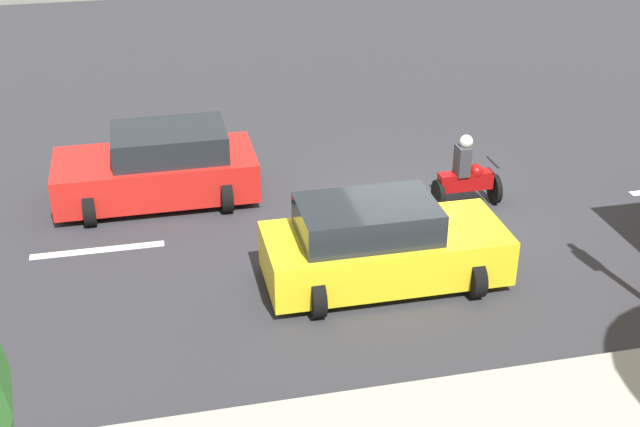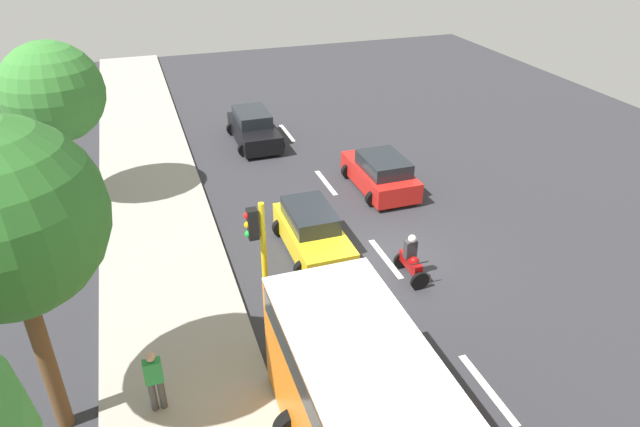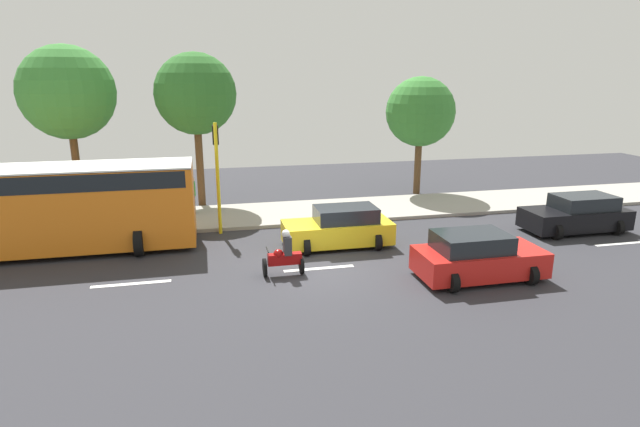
{
  "view_description": "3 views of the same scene",
  "coord_description": "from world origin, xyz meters",
  "px_view_note": "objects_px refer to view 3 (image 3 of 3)",
  "views": [
    {
      "loc": [
        13.84,
        -4.91,
        7.67
      ],
      "look_at": [
        1.13,
        -2.08,
        0.9
      ],
      "focal_mm": 47.01,
      "sensor_mm": 36.0,
      "label": 1
    },
    {
      "loc": [
        7.08,
        14.06,
        10.54
      ],
      "look_at": [
        1.83,
        -1.39,
        1.31
      ],
      "focal_mm": 31.7,
      "sensor_mm": 36.0,
      "label": 2
    },
    {
      "loc": [
        -15.87,
        3.54,
        6.36
      ],
      "look_at": [
        1.1,
        -0.28,
        1.62
      ],
      "focal_mm": 29.01,
      "sensor_mm": 36.0,
      "label": 3
    }
  ],
  "objects_px": {
    "motorcycle": "(284,256)",
    "street_tree_center": "(420,112)",
    "car_yellow_cab": "(339,228)",
    "street_tree_north": "(196,94)",
    "car_black": "(577,215)",
    "pedestrian_near_signal": "(193,194)",
    "car_red": "(477,257)",
    "city_bus": "(36,204)",
    "traffic_light_corner": "(217,162)",
    "street_tree_south": "(67,93)"
  },
  "relations": [
    {
      "from": "street_tree_center",
      "to": "street_tree_north",
      "type": "xyz_separation_m",
      "value": [
        -0.08,
        11.42,
        1.01
      ]
    },
    {
      "from": "motorcycle",
      "to": "street_tree_north",
      "type": "relative_size",
      "value": 0.21
    },
    {
      "from": "street_tree_center",
      "to": "motorcycle",
      "type": "bearing_deg",
      "value": 138.71
    },
    {
      "from": "car_red",
      "to": "street_tree_north",
      "type": "bearing_deg",
      "value": 36.28
    },
    {
      "from": "car_black",
      "to": "traffic_light_corner",
      "type": "height_order",
      "value": "traffic_light_corner"
    },
    {
      "from": "car_black",
      "to": "street_tree_center",
      "type": "bearing_deg",
      "value": 24.8
    },
    {
      "from": "pedestrian_near_signal",
      "to": "street_tree_center",
      "type": "relative_size",
      "value": 0.27
    },
    {
      "from": "traffic_light_corner",
      "to": "street_tree_north",
      "type": "height_order",
      "value": "street_tree_north"
    },
    {
      "from": "car_black",
      "to": "traffic_light_corner",
      "type": "distance_m",
      "value": 14.87
    },
    {
      "from": "city_bus",
      "to": "motorcycle",
      "type": "relative_size",
      "value": 7.19
    },
    {
      "from": "car_black",
      "to": "street_tree_south",
      "type": "relative_size",
      "value": 0.55
    },
    {
      "from": "street_tree_north",
      "to": "traffic_light_corner",
      "type": "bearing_deg",
      "value": -171.7
    },
    {
      "from": "car_black",
      "to": "street_tree_north",
      "type": "xyz_separation_m",
      "value": [
        7.88,
        15.1,
        4.67
      ]
    },
    {
      "from": "street_tree_center",
      "to": "car_yellow_cab",
      "type": "bearing_deg",
      "value": 140.23
    },
    {
      "from": "pedestrian_near_signal",
      "to": "traffic_light_corner",
      "type": "height_order",
      "value": "traffic_light_corner"
    },
    {
      "from": "car_red",
      "to": "traffic_light_corner",
      "type": "height_order",
      "value": "traffic_light_corner"
    },
    {
      "from": "car_yellow_cab",
      "to": "car_black",
      "type": "bearing_deg",
      "value": -91.74
    },
    {
      "from": "street_tree_north",
      "to": "street_tree_center",
      "type": "bearing_deg",
      "value": -89.57
    },
    {
      "from": "street_tree_center",
      "to": "street_tree_south",
      "type": "distance_m",
      "value": 17.28
    },
    {
      "from": "pedestrian_near_signal",
      "to": "traffic_light_corner",
      "type": "xyz_separation_m",
      "value": [
        -2.8,
        -1.08,
        1.87
      ]
    },
    {
      "from": "car_black",
      "to": "street_tree_south",
      "type": "bearing_deg",
      "value": 67.04
    },
    {
      "from": "car_yellow_cab",
      "to": "pedestrian_near_signal",
      "type": "distance_m",
      "value": 7.73
    },
    {
      "from": "car_yellow_cab",
      "to": "street_tree_north",
      "type": "xyz_separation_m",
      "value": [
        7.57,
        5.05,
        4.67
      ]
    },
    {
      "from": "car_yellow_cab",
      "to": "car_black",
      "type": "xyz_separation_m",
      "value": [
        -0.31,
        -10.05,
        0.0
      ]
    },
    {
      "from": "city_bus",
      "to": "traffic_light_corner",
      "type": "relative_size",
      "value": 2.44
    },
    {
      "from": "street_tree_south",
      "to": "street_tree_center",
      "type": "bearing_deg",
      "value": -92.96
    },
    {
      "from": "car_yellow_cab",
      "to": "motorcycle",
      "type": "height_order",
      "value": "motorcycle"
    },
    {
      "from": "street_tree_south",
      "to": "city_bus",
      "type": "bearing_deg",
      "value": -179.51
    },
    {
      "from": "pedestrian_near_signal",
      "to": "motorcycle",
      "type": "bearing_deg",
      "value": -159.65
    },
    {
      "from": "street_tree_center",
      "to": "car_red",
      "type": "bearing_deg",
      "value": 166.08
    },
    {
      "from": "traffic_light_corner",
      "to": "car_black",
      "type": "bearing_deg",
      "value": -101.8
    },
    {
      "from": "city_bus",
      "to": "traffic_light_corner",
      "type": "height_order",
      "value": "traffic_light_corner"
    },
    {
      "from": "motorcycle",
      "to": "street_tree_center",
      "type": "height_order",
      "value": "street_tree_center"
    },
    {
      "from": "car_red",
      "to": "street_tree_north",
      "type": "xyz_separation_m",
      "value": [
        11.61,
        8.52,
        4.67
      ]
    },
    {
      "from": "pedestrian_near_signal",
      "to": "street_tree_north",
      "type": "bearing_deg",
      "value": -10.07
    },
    {
      "from": "street_tree_north",
      "to": "street_tree_south",
      "type": "xyz_separation_m",
      "value": [
        0.97,
        5.8,
        0.09
      ]
    },
    {
      "from": "pedestrian_near_signal",
      "to": "street_tree_north",
      "type": "height_order",
      "value": "street_tree_north"
    },
    {
      "from": "car_red",
      "to": "city_bus",
      "type": "xyz_separation_m",
      "value": [
        5.68,
        14.26,
        1.14
      ]
    },
    {
      "from": "city_bus",
      "to": "street_tree_south",
      "type": "height_order",
      "value": "street_tree_south"
    },
    {
      "from": "city_bus",
      "to": "street_tree_south",
      "type": "xyz_separation_m",
      "value": [
        6.91,
        0.06,
        3.62
      ]
    },
    {
      "from": "car_red",
      "to": "street_tree_center",
      "type": "xyz_separation_m",
      "value": [
        11.7,
        -2.9,
        3.66
      ]
    },
    {
      "from": "street_tree_north",
      "to": "car_red",
      "type": "bearing_deg",
      "value": -143.72
    },
    {
      "from": "car_black",
      "to": "street_tree_south",
      "type": "height_order",
      "value": "street_tree_south"
    },
    {
      "from": "car_yellow_cab",
      "to": "street_tree_center",
      "type": "height_order",
      "value": "street_tree_center"
    },
    {
      "from": "car_yellow_cab",
      "to": "street_tree_north",
      "type": "distance_m",
      "value": 10.23
    },
    {
      "from": "motorcycle",
      "to": "street_tree_south",
      "type": "height_order",
      "value": "street_tree_south"
    },
    {
      "from": "car_black",
      "to": "city_bus",
      "type": "height_order",
      "value": "city_bus"
    },
    {
      "from": "car_black",
      "to": "street_tree_center",
      "type": "xyz_separation_m",
      "value": [
        7.96,
        3.68,
        3.66
      ]
    },
    {
      "from": "street_tree_north",
      "to": "car_yellow_cab",
      "type": "bearing_deg",
      "value": -146.32
    },
    {
      "from": "traffic_light_corner",
      "to": "street_tree_north",
      "type": "xyz_separation_m",
      "value": [
        4.87,
        0.71,
        2.45
      ]
    }
  ]
}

